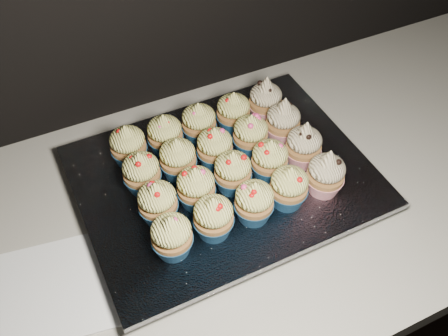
# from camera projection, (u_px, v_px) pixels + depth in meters

# --- Properties ---
(worktop) EXTENTS (2.44, 0.64, 0.04)m
(worktop) POSITION_uv_depth(u_px,v_px,m) (149.00, 236.00, 0.84)
(worktop) COLOR silver
(worktop) RESTS_ON cabinet
(napkin) EXTENTS (0.20, 0.20, 0.00)m
(napkin) POSITION_uv_depth(u_px,v_px,m) (60.00, 288.00, 0.75)
(napkin) COLOR white
(napkin) RESTS_ON worktop
(baking_tray) EXTENTS (0.46, 0.35, 0.02)m
(baking_tray) POSITION_uv_depth(u_px,v_px,m) (224.00, 183.00, 0.88)
(baking_tray) COLOR black
(baking_tray) RESTS_ON worktop
(foil_lining) EXTENTS (0.50, 0.39, 0.01)m
(foil_lining) POSITION_uv_depth(u_px,v_px,m) (224.00, 176.00, 0.87)
(foil_lining) COLOR silver
(foil_lining) RESTS_ON baking_tray
(cupcake_0) EXTENTS (0.06, 0.06, 0.08)m
(cupcake_0) POSITION_uv_depth(u_px,v_px,m) (172.00, 236.00, 0.73)
(cupcake_0) COLOR navy
(cupcake_0) RESTS_ON foil_lining
(cupcake_1) EXTENTS (0.06, 0.06, 0.08)m
(cupcake_1) POSITION_uv_depth(u_px,v_px,m) (213.00, 217.00, 0.75)
(cupcake_1) COLOR navy
(cupcake_1) RESTS_ON foil_lining
(cupcake_2) EXTENTS (0.06, 0.06, 0.08)m
(cupcake_2) POSITION_uv_depth(u_px,v_px,m) (254.00, 202.00, 0.77)
(cupcake_2) COLOR navy
(cupcake_2) RESTS_ON foil_lining
(cupcake_3) EXTENTS (0.06, 0.06, 0.08)m
(cupcake_3) POSITION_uv_depth(u_px,v_px,m) (289.00, 187.00, 0.79)
(cupcake_3) COLOR navy
(cupcake_3) RESTS_ON foil_lining
(cupcake_4) EXTENTS (0.06, 0.06, 0.10)m
(cupcake_4) POSITION_uv_depth(u_px,v_px,m) (326.00, 174.00, 0.81)
(cupcake_4) COLOR red
(cupcake_4) RESTS_ON foil_lining
(cupcake_5) EXTENTS (0.06, 0.06, 0.08)m
(cupcake_5) POSITION_uv_depth(u_px,v_px,m) (158.00, 202.00, 0.77)
(cupcake_5) COLOR navy
(cupcake_5) RESTS_ON foil_lining
(cupcake_6) EXTENTS (0.06, 0.06, 0.08)m
(cupcake_6) POSITION_uv_depth(u_px,v_px,m) (196.00, 187.00, 0.79)
(cupcake_6) COLOR navy
(cupcake_6) RESTS_ON foil_lining
(cupcake_7) EXTENTS (0.06, 0.06, 0.08)m
(cupcake_7) POSITION_uv_depth(u_px,v_px,m) (233.00, 172.00, 0.82)
(cupcake_7) COLOR navy
(cupcake_7) RESTS_ON foil_lining
(cupcake_8) EXTENTS (0.06, 0.06, 0.08)m
(cupcake_8) POSITION_uv_depth(u_px,v_px,m) (270.00, 160.00, 0.83)
(cupcake_8) COLOR navy
(cupcake_8) RESTS_ON foil_lining
(cupcake_9) EXTENTS (0.06, 0.06, 0.10)m
(cupcake_9) POSITION_uv_depth(u_px,v_px,m) (304.00, 145.00, 0.85)
(cupcake_9) COLOR red
(cupcake_9) RESTS_ON foil_lining
(cupcake_10) EXTENTS (0.06, 0.06, 0.08)m
(cupcake_10) POSITION_uv_depth(u_px,v_px,m) (142.00, 173.00, 0.81)
(cupcake_10) COLOR navy
(cupcake_10) RESTS_ON foil_lining
(cupcake_11) EXTENTS (0.06, 0.06, 0.08)m
(cupcake_11) POSITION_uv_depth(u_px,v_px,m) (178.00, 159.00, 0.83)
(cupcake_11) COLOR navy
(cupcake_11) RESTS_ON foil_lining
(cupcake_12) EXTENTS (0.06, 0.06, 0.08)m
(cupcake_12) POSITION_uv_depth(u_px,v_px,m) (215.00, 148.00, 0.85)
(cupcake_12) COLOR navy
(cupcake_12) RESTS_ON foil_lining
(cupcake_13) EXTENTS (0.06, 0.06, 0.08)m
(cupcake_13) POSITION_uv_depth(u_px,v_px,m) (251.00, 135.00, 0.87)
(cupcake_13) COLOR navy
(cupcake_13) RESTS_ON foil_lining
(cupcake_14) EXTENTS (0.06, 0.06, 0.10)m
(cupcake_14) POSITION_uv_depth(u_px,v_px,m) (283.00, 121.00, 0.89)
(cupcake_14) COLOR red
(cupcake_14) RESTS_ON foil_lining
(cupcake_15) EXTENTS (0.06, 0.06, 0.08)m
(cupcake_15) POSITION_uv_depth(u_px,v_px,m) (128.00, 146.00, 0.86)
(cupcake_15) COLOR navy
(cupcake_15) RESTS_ON foil_lining
(cupcake_16) EXTENTS (0.06, 0.06, 0.08)m
(cupcake_16) POSITION_uv_depth(u_px,v_px,m) (165.00, 135.00, 0.87)
(cupcake_16) COLOR navy
(cupcake_16) RESTS_ON foil_lining
(cupcake_17) EXTENTS (0.06, 0.06, 0.08)m
(cupcake_17) POSITION_uv_depth(u_px,v_px,m) (199.00, 123.00, 0.89)
(cupcake_17) COLOR navy
(cupcake_17) RESTS_ON foil_lining
(cupcake_18) EXTENTS (0.06, 0.06, 0.08)m
(cupcake_18) POSITION_uv_depth(u_px,v_px,m) (233.00, 112.00, 0.91)
(cupcake_18) COLOR navy
(cupcake_18) RESTS_ON foil_lining
(cupcake_19) EXTENTS (0.06, 0.06, 0.10)m
(cupcake_19) POSITION_uv_depth(u_px,v_px,m) (265.00, 100.00, 0.93)
(cupcake_19) COLOR red
(cupcake_19) RESTS_ON foil_lining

